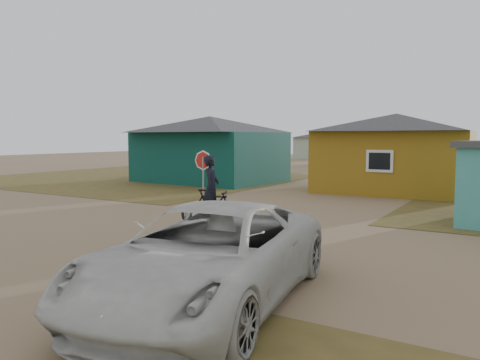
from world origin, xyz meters
name	(u,v)px	position (x,y,z in m)	size (l,w,h in m)	color
ground	(185,235)	(0.00, 0.00, 0.00)	(120.00, 120.00, 0.00)	#856B4D
grass_nw	(138,178)	(-14.00, 13.00, 0.01)	(20.00, 18.00, 0.00)	brown
house_teal	(210,148)	(-8.50, 13.50, 2.05)	(8.93, 7.08, 4.00)	#0A3931
house_yellow	(395,151)	(2.50, 14.00, 2.00)	(7.72, 6.76, 3.90)	#8F6716
house_pale_west	(353,146)	(-6.00, 34.00, 1.86)	(7.04, 6.15, 3.60)	#A7B299
house_pale_north	(321,145)	(-14.00, 46.00, 1.75)	(6.28, 5.81, 3.40)	#A7B299
stop_sign	(203,166)	(-2.02, 3.72, 1.66)	(0.69, 0.31, 2.24)	gray
cyclist	(211,201)	(0.03, 1.27, 0.79)	(2.00, 1.13, 2.18)	black
vehicle	(209,255)	(3.69, -4.10, 0.80)	(2.66, 5.77, 1.60)	silver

